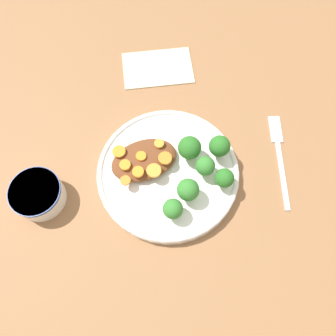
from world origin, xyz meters
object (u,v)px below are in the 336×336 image
object	(u,v)px
fork	(279,151)
napkin	(158,67)
plate	(168,172)
dip_bowl	(38,194)

from	to	relation	value
fork	napkin	distance (m)	0.32
plate	fork	xyz separation A→B (m)	(-0.23, 0.03, -0.01)
plate	napkin	bearing A→B (deg)	-104.98
plate	dip_bowl	size ratio (longest dim) A/B	2.87
fork	napkin	world-z (taller)	same
fork	napkin	bearing A→B (deg)	49.41
dip_bowl	fork	bearing A→B (deg)	172.02
plate	fork	world-z (taller)	plate
plate	dip_bowl	xyz separation A→B (m)	(0.24, -0.04, 0.01)
dip_bowl	fork	size ratio (longest dim) A/B	0.48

